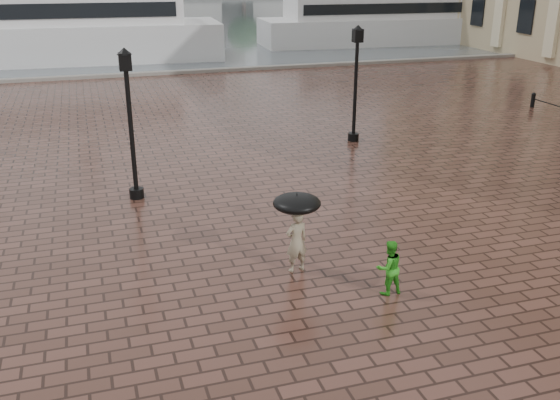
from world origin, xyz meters
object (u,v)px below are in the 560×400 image
at_px(adult_pedestrian, 296,241).
at_px(ferry_far, 391,17).
at_px(ferry_near, 26,24).
at_px(street_lamps, 146,89).
at_px(child_pedestrian, 389,267).

relative_size(adult_pedestrian, ferry_far, 0.07).
bearing_deg(ferry_near, street_lamps, -73.85).
height_order(adult_pedestrian, child_pedestrian, adult_pedestrian).
xyz_separation_m(adult_pedestrian, ferry_far, (21.71, 38.19, 1.48)).
height_order(adult_pedestrian, ferry_near, ferry_near).
xyz_separation_m(street_lamps, ferry_far, (23.84, 26.81, -0.09)).
distance_m(adult_pedestrian, ferry_far, 43.95).
bearing_deg(adult_pedestrian, child_pedestrian, 124.20).
distance_m(street_lamps, adult_pedestrian, 11.68).
height_order(adult_pedestrian, ferry_far, ferry_far).
height_order(street_lamps, adult_pedestrian, street_lamps).
distance_m(street_lamps, ferry_far, 35.88).
bearing_deg(ferry_far, adult_pedestrian, -116.42).
xyz_separation_m(street_lamps, child_pedestrian, (3.71, -12.98, -1.70)).
relative_size(adult_pedestrian, child_pedestrian, 1.21).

